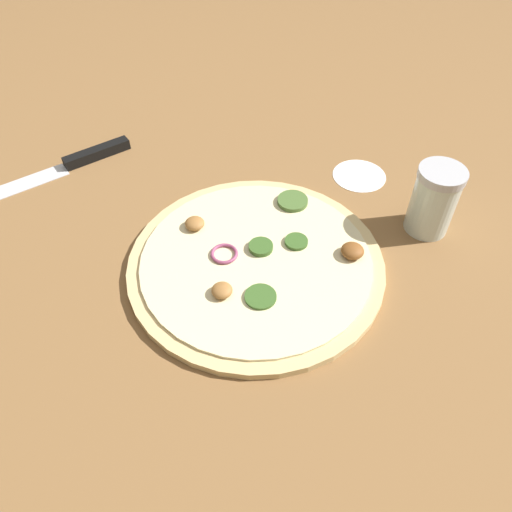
{
  "coord_description": "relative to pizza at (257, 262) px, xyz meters",
  "views": [
    {
      "loc": [
        0.34,
        -0.32,
        0.52
      ],
      "look_at": [
        0.0,
        0.0,
        0.02
      ],
      "focal_mm": 35.0,
      "sensor_mm": 36.0,
      "label": 1
    }
  ],
  "objects": [
    {
      "name": "ground_plane",
      "position": [
        0.0,
        -0.0,
        -0.01
      ],
      "size": [
        3.0,
        3.0,
        0.0
      ],
      "primitive_type": "plane",
      "color": "brown"
    },
    {
      "name": "spice_jar",
      "position": [
        0.11,
        0.24,
        0.05
      ],
      "size": [
        0.07,
        0.07,
        0.11
      ],
      "color": "silver",
      "rests_on": "ground_plane"
    },
    {
      "name": "knife",
      "position": [
        -0.38,
        -0.07,
        -0.0
      ],
      "size": [
        0.07,
        0.3,
        0.02
      ],
      "rotation": [
        0.0,
        0.0,
        4.59
      ],
      "color": "silver",
      "rests_on": "ground_plane"
    },
    {
      "name": "pizza",
      "position": [
        0.0,
        0.0,
        0.0
      ],
      "size": [
        0.36,
        0.36,
        0.03
      ],
      "color": "#D6B77A",
      "rests_on": "ground_plane"
    },
    {
      "name": "flour_patch",
      "position": [
        -0.03,
        0.27,
        -0.01
      ],
      "size": [
        0.09,
        0.09,
        0.0
      ],
      "color": "white",
      "rests_on": "ground_plane"
    }
  ]
}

